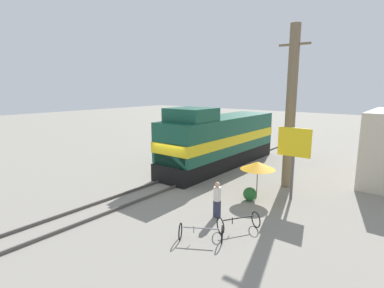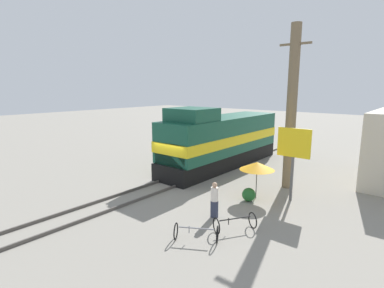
{
  "view_description": "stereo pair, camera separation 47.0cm",
  "coord_description": "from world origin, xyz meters",
  "px_view_note": "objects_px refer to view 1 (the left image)",
  "views": [
    {
      "loc": [
        12.18,
        -14.0,
        5.94
      ],
      "look_at": [
        1.2,
        -0.07,
        2.58
      ],
      "focal_mm": 28.0,
      "sensor_mm": 36.0,
      "label": 1
    },
    {
      "loc": [
        12.55,
        -13.7,
        5.94
      ],
      "look_at": [
        1.2,
        -0.07,
        2.58
      ],
      "focal_mm": 28.0,
      "sensor_mm": 36.0,
      "label": 2
    }
  ],
  "objects_px": {
    "vendor_umbrella": "(258,166)",
    "person_bystander": "(217,198)",
    "billboard_sign": "(294,147)",
    "bicycle": "(238,222)",
    "utility_pole": "(291,108)",
    "locomotive": "(218,140)",
    "bicycle_spare": "(201,233)"
  },
  "relations": [
    {
      "from": "utility_pole",
      "to": "bicycle",
      "type": "xyz_separation_m",
      "value": [
        0.58,
        -6.88,
        -4.39
      ]
    },
    {
      "from": "billboard_sign",
      "to": "bicycle",
      "type": "height_order",
      "value": "billboard_sign"
    },
    {
      "from": "person_bystander",
      "to": "bicycle",
      "type": "height_order",
      "value": "person_bystander"
    },
    {
      "from": "billboard_sign",
      "to": "bicycle",
      "type": "distance_m",
      "value": 5.56
    },
    {
      "from": "utility_pole",
      "to": "vendor_umbrella",
      "type": "xyz_separation_m",
      "value": [
        -0.57,
        -2.85,
        -2.96
      ]
    },
    {
      "from": "utility_pole",
      "to": "billboard_sign",
      "type": "xyz_separation_m",
      "value": [
        1.0,
        -1.92,
        -1.9
      ]
    },
    {
      "from": "bicycle",
      "to": "locomotive",
      "type": "bearing_deg",
      "value": 159.86
    },
    {
      "from": "locomotive",
      "to": "vendor_umbrella",
      "type": "relative_size",
      "value": 6.04
    },
    {
      "from": "person_bystander",
      "to": "bicycle_spare",
      "type": "distance_m",
      "value": 2.42
    },
    {
      "from": "locomotive",
      "to": "billboard_sign",
      "type": "distance_m",
      "value": 7.66
    },
    {
      "from": "billboard_sign",
      "to": "person_bystander",
      "type": "distance_m",
      "value": 5.17
    },
    {
      "from": "vendor_umbrella",
      "to": "billboard_sign",
      "type": "relative_size",
      "value": 0.52
    },
    {
      "from": "billboard_sign",
      "to": "bicycle_spare",
      "type": "bearing_deg",
      "value": -99.55
    },
    {
      "from": "bicycle_spare",
      "to": "locomotive",
      "type": "bearing_deg",
      "value": 179.8
    },
    {
      "from": "vendor_umbrella",
      "to": "person_bystander",
      "type": "distance_m",
      "value": 3.62
    },
    {
      "from": "utility_pole",
      "to": "bicycle_spare",
      "type": "bearing_deg",
      "value": -90.82
    },
    {
      "from": "billboard_sign",
      "to": "bicycle",
      "type": "xyz_separation_m",
      "value": [
        -0.42,
        -4.96,
        -2.49
      ]
    },
    {
      "from": "locomotive",
      "to": "bicycle_spare",
      "type": "distance_m",
      "value": 11.61
    },
    {
      "from": "billboard_sign",
      "to": "vendor_umbrella",
      "type": "bearing_deg",
      "value": -149.51
    },
    {
      "from": "locomotive",
      "to": "vendor_umbrella",
      "type": "height_order",
      "value": "locomotive"
    },
    {
      "from": "billboard_sign",
      "to": "locomotive",
      "type": "bearing_deg",
      "value": 154.4
    },
    {
      "from": "locomotive",
      "to": "person_bystander",
      "type": "relative_size",
      "value": 7.16
    },
    {
      "from": "locomotive",
      "to": "person_bystander",
      "type": "xyz_separation_m",
      "value": [
        5.01,
        -7.72,
        -1.11
      ]
    },
    {
      "from": "billboard_sign",
      "to": "person_bystander",
      "type": "bearing_deg",
      "value": -112.73
    },
    {
      "from": "vendor_umbrella",
      "to": "bicycle",
      "type": "bearing_deg",
      "value": -74.04
    },
    {
      "from": "vendor_umbrella",
      "to": "billboard_sign",
      "type": "xyz_separation_m",
      "value": [
        1.57,
        0.92,
        1.05
      ]
    },
    {
      "from": "utility_pole",
      "to": "person_bystander",
      "type": "bearing_deg",
      "value": -97.68
    },
    {
      "from": "utility_pole",
      "to": "vendor_umbrella",
      "type": "height_order",
      "value": "utility_pole"
    },
    {
      "from": "locomotive",
      "to": "bicycle",
      "type": "bearing_deg",
      "value": -51.98
    },
    {
      "from": "billboard_sign",
      "to": "person_bystander",
      "type": "height_order",
      "value": "billboard_sign"
    },
    {
      "from": "utility_pole",
      "to": "billboard_sign",
      "type": "height_order",
      "value": "utility_pole"
    },
    {
      "from": "locomotive",
      "to": "billboard_sign",
      "type": "height_order",
      "value": "locomotive"
    }
  ]
}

